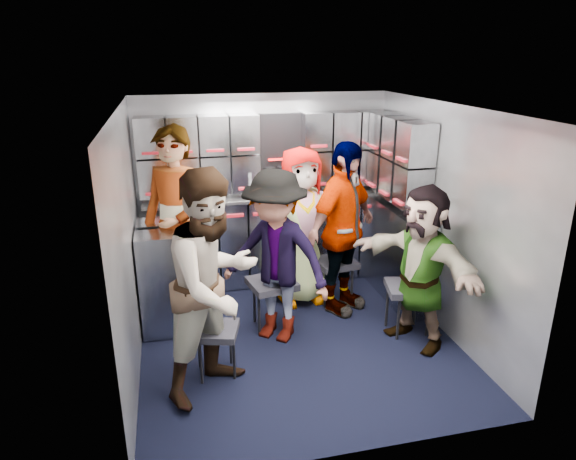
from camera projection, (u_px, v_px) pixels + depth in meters
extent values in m
plane|color=black|center=(296.00, 337.00, 4.79)|extent=(3.00, 3.00, 0.00)
cube|color=#91959E|center=(264.00, 188.00, 5.82)|extent=(2.80, 0.04, 2.10)
cube|color=#91959E|center=(129.00, 245.00, 4.14)|extent=(0.04, 3.00, 2.10)
cube|color=#91959E|center=(443.00, 220.00, 4.75)|extent=(0.04, 3.00, 2.10)
cube|color=silver|center=(297.00, 107.00, 4.09)|extent=(2.80, 3.00, 0.02)
cube|color=gray|center=(268.00, 240.00, 5.81)|extent=(2.68, 0.38, 0.99)
cube|color=gray|center=(161.00, 277.00, 4.88)|extent=(0.38, 0.76, 0.99)
cube|color=#B3B5BA|center=(268.00, 196.00, 5.64)|extent=(2.68, 0.42, 0.03)
cube|color=gray|center=(266.00, 152.00, 5.54)|extent=(2.68, 0.28, 0.82)
cube|color=gray|center=(399.00, 159.00, 5.21)|extent=(0.28, 1.00, 0.82)
cube|color=gray|center=(396.00, 253.00, 5.45)|extent=(0.28, 1.20, 1.00)
cube|color=maroon|center=(272.00, 213.00, 5.50)|extent=(2.60, 0.02, 0.03)
cube|color=black|center=(215.00, 331.00, 4.13)|extent=(0.44, 0.42, 0.06)
cylinder|color=black|center=(201.00, 363.00, 4.07)|extent=(0.02, 0.02, 0.38)
cylinder|color=black|center=(234.00, 359.00, 4.12)|extent=(0.02, 0.02, 0.38)
cylinder|color=black|center=(199.00, 348.00, 4.27)|extent=(0.02, 0.02, 0.38)
cylinder|color=black|center=(231.00, 344.00, 4.33)|extent=(0.02, 0.02, 0.38)
cube|color=black|center=(272.00, 284.00, 4.83)|extent=(0.48, 0.46, 0.07)
cylinder|color=black|center=(259.00, 315.00, 4.75)|extent=(0.03, 0.03, 0.43)
cylinder|color=black|center=(291.00, 311.00, 4.82)|extent=(0.03, 0.03, 0.43)
cylinder|color=black|center=(254.00, 302.00, 4.99)|extent=(0.03, 0.03, 0.43)
cylinder|color=black|center=(285.00, 299.00, 5.06)|extent=(0.03, 0.03, 0.43)
cube|color=black|center=(296.00, 256.00, 5.55)|extent=(0.39, 0.37, 0.06)
cylinder|color=black|center=(286.00, 281.00, 5.49)|extent=(0.02, 0.02, 0.40)
cylinder|color=black|center=(311.00, 278.00, 5.55)|extent=(0.02, 0.02, 0.40)
cylinder|color=black|center=(281.00, 272.00, 5.71)|extent=(0.02, 0.02, 0.40)
cylinder|color=black|center=(305.00, 269.00, 5.77)|extent=(0.02, 0.02, 0.40)
cube|color=black|center=(335.00, 263.00, 5.35)|extent=(0.45, 0.43, 0.06)
cylinder|color=black|center=(325.00, 289.00, 5.28)|extent=(0.02, 0.02, 0.42)
cylinder|color=black|center=(352.00, 286.00, 5.34)|extent=(0.02, 0.02, 0.42)
cylinder|color=black|center=(318.00, 279.00, 5.51)|extent=(0.02, 0.02, 0.42)
cylinder|color=black|center=(344.00, 277.00, 5.57)|extent=(0.02, 0.02, 0.42)
cube|color=black|center=(409.00, 288.00, 4.76)|extent=(0.48, 0.46, 0.06)
cylinder|color=black|center=(398.00, 319.00, 4.68)|extent=(0.03, 0.03, 0.42)
cylinder|color=black|center=(428.00, 315.00, 4.75)|extent=(0.03, 0.03, 0.42)
cylinder|color=black|center=(387.00, 306.00, 4.92)|extent=(0.03, 0.03, 0.42)
cylinder|color=black|center=(415.00, 303.00, 4.98)|extent=(0.03, 0.03, 0.42)
imported|color=black|center=(177.00, 228.00, 4.80)|extent=(0.84, 0.77, 1.92)
imported|color=black|center=(214.00, 285.00, 3.80)|extent=(1.09, 1.07, 1.78)
imported|color=black|center=(276.00, 257.00, 4.55)|extent=(1.17, 1.11, 1.59)
imported|color=black|center=(300.00, 227.00, 5.26)|extent=(0.85, 0.59, 1.64)
imported|color=black|center=(343.00, 229.00, 5.04)|extent=(1.07, 0.95, 1.74)
imported|color=black|center=(421.00, 267.00, 4.49)|extent=(0.95, 1.43, 1.48)
cylinder|color=white|center=(250.00, 185.00, 5.50)|extent=(0.07, 0.07, 0.28)
cylinder|color=white|center=(205.00, 189.00, 5.40)|extent=(0.06, 0.06, 0.24)
cylinder|color=white|center=(337.00, 182.00, 5.72)|extent=(0.06, 0.06, 0.23)
cylinder|color=tan|center=(201.00, 196.00, 5.40)|extent=(0.09, 0.09, 0.10)
cylinder|color=tan|center=(347.00, 187.00, 5.76)|extent=(0.09, 0.09, 0.09)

